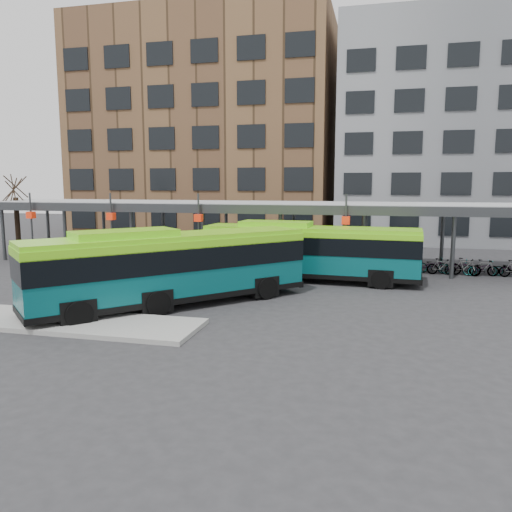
{
  "coord_description": "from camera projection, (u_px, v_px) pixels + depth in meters",
  "views": [
    {
      "loc": [
        7.77,
        -19.45,
        5.4
      ],
      "look_at": [
        1.91,
        4.6,
        1.8
      ],
      "focal_mm": 35.0,
      "sensor_mm": 36.0,
      "label": 1
    }
  ],
  "objects": [
    {
      "name": "tree",
      "position": [
        17.0,
        224.0,
        36.7
      ],
      "size": [
        1.64,
        1.64,
        5.6
      ],
      "color": "black",
      "rests_on": "ground"
    },
    {
      "name": "bike_rack",
      "position": [
        472.0,
        267.0,
        29.52
      ],
      "size": [
        6.26,
        1.29,
        1.05
      ],
      "color": "slate",
      "rests_on": "ground"
    },
    {
      "name": "boarding_island",
      "position": [
        28.0,
        319.0,
        19.69
      ],
      "size": [
        14.0,
        3.0,
        0.18
      ],
      "primitive_type": "cube",
      "color": "gray",
      "rests_on": "ground"
    },
    {
      "name": "bus_rear",
      "position": [
        309.0,
        250.0,
        27.87
      ],
      "size": [
        12.07,
        3.28,
        3.29
      ],
      "rotation": [
        0.0,
        0.0,
        -0.06
      ],
      "color": "#074F53",
      "rests_on": "ground"
    },
    {
      "name": "pedestrian",
      "position": [
        91.0,
        295.0,
        19.38
      ],
      "size": [
        0.67,
        0.78,
        1.79
      ],
      "rotation": [
        0.0,
        0.0,
        1.12
      ],
      "color": "black",
      "rests_on": "boarding_island"
    },
    {
      "name": "building_brick",
      "position": [
        208.0,
        130.0,
        52.82
      ],
      "size": [
        26.0,
        14.0,
        22.0
      ],
      "primitive_type": "cube",
      "color": "brown",
      "rests_on": "ground"
    },
    {
      "name": "ground",
      "position": [
        187.0,
        311.0,
        21.29
      ],
      "size": [
        120.0,
        120.0,
        0.0
      ],
      "primitive_type": "plane",
      "color": "#28282B",
      "rests_on": "ground"
    },
    {
      "name": "canopy",
      "position": [
        257.0,
        206.0,
        33.12
      ],
      "size": [
        40.0,
        6.53,
        4.8
      ],
      "color": "#999B9E",
      "rests_on": "ground"
    },
    {
      "name": "building_grey",
      "position": [
        470.0,
        134.0,
        46.87
      ],
      "size": [
        24.0,
        14.0,
        20.0
      ],
      "primitive_type": "cube",
      "color": "slate",
      "rests_on": "ground"
    },
    {
      "name": "bus_front",
      "position": [
        171.0,
        266.0,
        22.0
      ],
      "size": [
        10.56,
        11.11,
        3.49
      ],
      "rotation": [
        0.0,
        0.0,
        0.82
      ],
      "color": "#074F53",
      "rests_on": "ground"
    }
  ]
}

